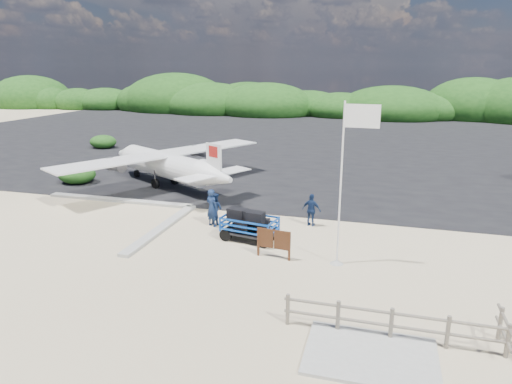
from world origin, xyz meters
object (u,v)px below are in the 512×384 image
Objects in this scene: crew_a at (212,208)px; crew_b at (215,208)px; crew_c at (312,210)px; aircraft_large at (481,170)px; baggage_cart at (250,240)px; flagpole at (337,264)px; signboard at (273,258)px; aircraft_small at (238,131)px.

crew_a is 1.19× the size of crew_b.
aircraft_large reaches higher than crew_c.
crew_a reaches higher than baggage_cart.
flagpole is 0.44× the size of aircraft_large.
baggage_cart is at bearing 61.98° from crew_c.
crew_b is 4.71m from crew_c.
signboard is at bearing 166.88° from crew_a.
baggage_cart is at bearing 174.48° from crew_a.
crew_a is at bearing 156.26° from flagpole.
aircraft_large is at bearing 65.09° from baggage_cart.
flagpole is 3.42× the size of crew_a.
crew_b is (-6.30, 3.16, 0.79)m from flagpole.
baggage_cart is 35.05m from aircraft_small.
baggage_cart is 1.62× the size of crew_c.
crew_a reaches higher than aircraft_small.
baggage_cart is 1.67× the size of crew_b.
aircraft_large is (8.63, 19.65, 0.00)m from flagpole.
flagpole is at bearing 96.03° from aircraft_large.
crew_a reaches higher than crew_c.
signboard is 4.42m from crew_c.
crew_a is (-3.79, 2.93, 0.93)m from signboard.
crew_a reaches higher than crew_b.
crew_c is at bearing 58.46° from baggage_cart.
flagpole is at bearing -179.17° from crew_a.
crew_c is at bearing 85.82° from signboard.
flagpole is 37.87m from aircraft_small.
signboard is at bearing -37.02° from baggage_cart.
crew_b is 0.97× the size of crew_c.
flagpole is at bearing 125.66° from crew_c.
aircraft_large reaches higher than crew_b.
crew_c is at bearing -139.42° from crew_a.
crew_a is 0.13× the size of aircraft_large.
crew_a is at bearing 109.48° from crew_b.
flagpole reaches higher than baggage_cart.
crew_a is 4.84m from crew_c.
flagpole is at bearing -9.89° from baggage_cart.
aircraft_small is (-11.26, 33.19, 0.00)m from baggage_cart.
aircraft_large is 28.23m from aircraft_small.
aircraft_large is at bearing -110.13° from crew_c.
flagpole is 4.52m from crew_c.
crew_b is at bearing 153.37° from flagpole.
crew_a is at bearing 78.17° from aircraft_large.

